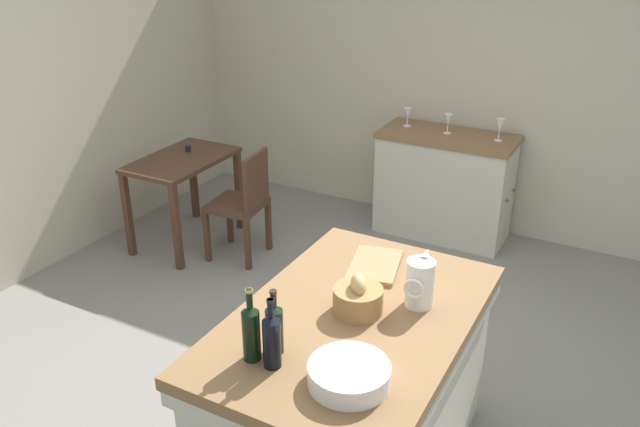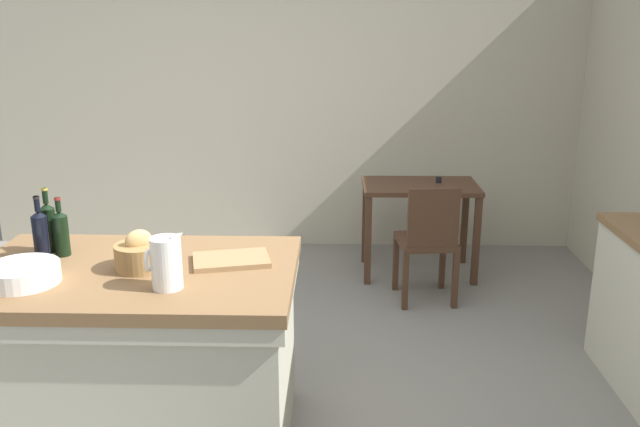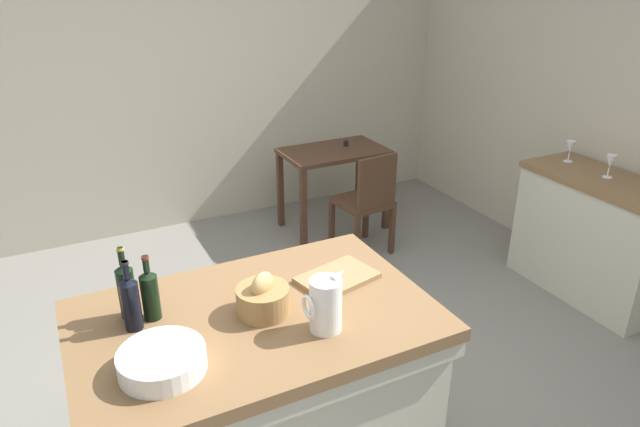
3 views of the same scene
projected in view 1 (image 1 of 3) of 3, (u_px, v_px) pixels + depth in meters
The scene contains 16 objects.
ground_plane at pixel (318, 384), 3.82m from camera, with size 6.76×6.76×0.00m, color slate.
wall_right at pixel (468, 77), 5.35m from camera, with size 0.12×5.20×2.60m, color #B2AA93.
island_table at pixel (351, 390), 3.04m from camera, with size 1.49×0.97×0.90m.
side_cabinet at pixel (444, 185), 5.45m from camera, with size 0.52×1.12×0.90m.
writing_desk at pixel (183, 172), 5.24m from camera, with size 0.90×0.57×0.79m.
wooden_chair at pixel (243, 202), 5.05m from camera, with size 0.44×0.44×0.89m.
pitcher at pixel (420, 283), 2.90m from camera, with size 0.17×0.13×0.27m.
wash_bowl at pixel (349, 375), 2.44m from camera, with size 0.32×0.32×0.08m, color white.
bread_basket at pixel (358, 298), 2.87m from camera, with size 0.22×0.22×0.19m.
cutting_board at pixel (375, 265), 3.26m from camera, with size 0.35×0.23×0.02m, color #99754C.
wine_bottle_dark at pixel (274, 327), 2.58m from camera, with size 0.07×0.07×0.29m.
wine_bottle_amber at pixel (251, 331), 2.54m from camera, with size 0.07×0.07×0.32m.
wine_bottle_green at pixel (272, 339), 2.50m from camera, with size 0.07×0.07×0.31m.
wine_glass_far_left at pixel (500, 126), 5.06m from camera, with size 0.07×0.07×0.18m.
wine_glass_left at pixel (448, 120), 5.23m from camera, with size 0.07×0.07×0.16m.
wine_glass_middle at pixel (408, 114), 5.42m from camera, with size 0.07×0.07×0.16m.
Camera 1 is at (-2.67, -1.46, 2.52)m, focal length 36.38 mm.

